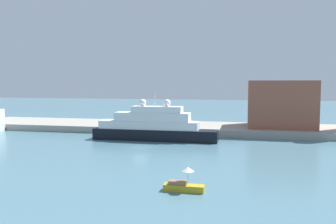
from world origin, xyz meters
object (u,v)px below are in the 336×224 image
Objects in this scene: large_yacht at (153,127)px; small_motorboat at (184,184)px; person_figure at (141,122)px; harbor_building at (281,104)px; parked_car at (124,124)px; mooring_bollard at (176,127)px.

small_motorboat is at bearing -69.61° from large_yacht.
large_yacht is 15.20m from person_figure.
small_motorboat is at bearing -106.63° from harbor_building.
person_figure is (-35.27, -3.40, -5.04)m from harbor_building.
parked_car is at bearing 134.66° from large_yacht.
small_motorboat is at bearing -62.73° from parked_car.
small_motorboat is at bearing -77.73° from mooring_bollard.
person_figure is (-6.88, 13.54, -0.64)m from large_yacht.
harbor_building reaches higher than person_figure.
small_motorboat is (12.93, -34.80, -2.20)m from large_yacht.
large_yacht is 37.19m from small_motorboat.
small_motorboat is 0.30× the size of harbor_building.
large_yacht reaches higher than person_figure.
large_yacht is at bearing -63.08° from person_figure.
parked_car is at bearing 117.27° from small_motorboat.
person_figure is at bearing -174.50° from harbor_building.
parked_car is at bearing -140.57° from person_figure.
large_yacht is 8.82m from mooring_bollard.
large_yacht is at bearing -149.18° from harbor_building.
large_yacht reaches higher than small_motorboat.
person_figure is at bearing 116.92° from large_yacht.
person_figure is at bearing 152.13° from mooring_bollard.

